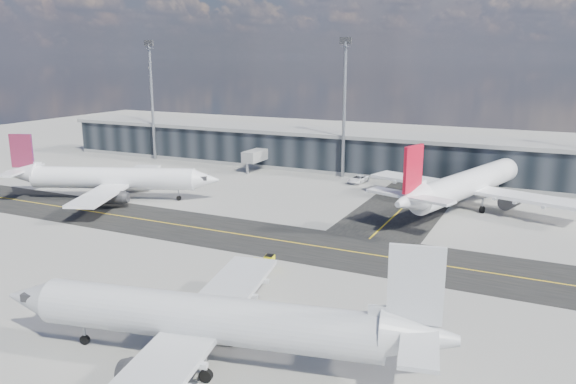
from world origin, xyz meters
name	(u,v)px	position (x,y,z in m)	size (l,w,h in m)	color
ground	(222,242)	(0.00, 0.00, 0.00)	(300.00, 300.00, 0.00)	gray
taxiway_lanes	(282,225)	(3.91, 10.74, 0.01)	(180.00, 63.00, 0.03)	black
terminal_concourse	(354,153)	(0.04, 54.93, 4.09)	(152.00, 19.80, 8.80)	black
floodlight_masts	(344,103)	(0.00, 48.00, 15.61)	(102.50, 0.70, 28.90)	gray
airliner_af	(110,178)	(-30.90, 11.89, 3.85)	(37.94, 32.81, 11.64)	white
airliner_redtail	(466,184)	(27.55, 32.44, 4.26)	(36.85, 42.76, 12.90)	white
airliner_near	(214,320)	(16.31, -27.11, 3.85)	(39.17, 33.61, 11.66)	silver
baggage_tug	(265,262)	(10.07, -6.39, 0.89)	(2.99, 1.79, 1.78)	yellow
service_van	(358,179)	(4.81, 43.93, 0.80)	(2.66, 5.77, 1.60)	white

